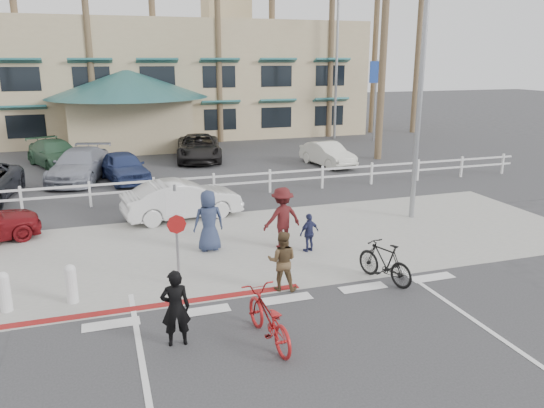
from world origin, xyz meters
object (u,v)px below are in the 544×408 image
object	(u,v)px
sign_post	(177,230)
bike_red	(268,318)
bike_black	(385,262)
car_white_sedan	(182,199)

from	to	relation	value
sign_post	bike_red	bearing A→B (deg)	-68.94
sign_post	bike_black	bearing A→B (deg)	-15.52
bike_black	sign_post	bearing A→B (deg)	-33.87
car_white_sedan	sign_post	bearing A→B (deg)	162.09
bike_red	bike_black	bearing A→B (deg)	-158.36
bike_red	car_white_sedan	world-z (taller)	car_white_sedan
sign_post	bike_red	size ratio (longest dim) A/B	1.45
sign_post	bike_black	world-z (taller)	sign_post
bike_red	sign_post	bearing A→B (deg)	-74.67
sign_post	car_white_sedan	distance (m)	5.90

